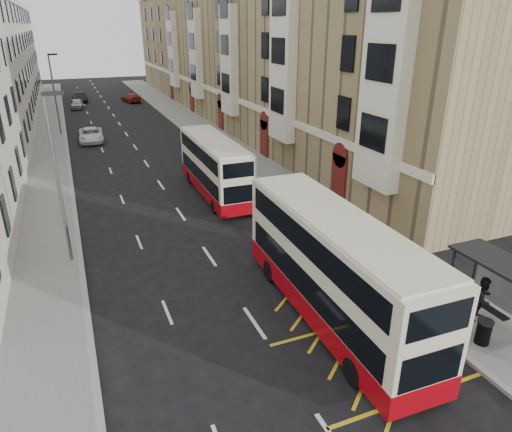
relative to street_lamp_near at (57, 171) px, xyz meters
name	(u,v)px	position (x,y,z in m)	size (l,w,h in m)	color
ground	(302,393)	(6.35, -12.00, -4.64)	(200.00, 200.00, 0.00)	black
pavement_right	(228,148)	(14.35, 18.00, -4.56)	(4.00, 120.00, 0.15)	slate
pavement_left	(49,166)	(-1.15, 18.00, -4.56)	(3.00, 120.00, 0.15)	slate
kerb_right	(208,150)	(12.35, 18.00, -4.56)	(0.25, 120.00, 0.15)	gray
kerb_left	(69,164)	(0.35, 18.00, -4.56)	(0.25, 120.00, 0.15)	gray
road_markings	(120,125)	(6.35, 33.00, -4.63)	(10.00, 110.00, 0.01)	silver
terrace_right	(239,53)	(21.23, 33.38, 2.88)	(10.75, 79.00, 15.25)	#9B845A
guard_railing	(365,255)	(12.60, -6.25, -3.78)	(0.06, 6.56, 1.01)	#BF021A
street_lamp_near	(57,171)	(0.00, 0.00, 0.00)	(0.93, 0.18, 8.00)	slate
street_lamp_far	(54,90)	(0.00, 30.00, 0.00)	(0.93, 0.18, 8.00)	slate
double_decker_front	(333,268)	(9.26, -8.81, -2.42)	(2.78, 10.98, 4.35)	beige
double_decker_rear	(214,167)	(9.39, 6.47, -2.66)	(2.36, 9.75, 3.87)	beige
litter_bin	(484,331)	(13.40, -12.42, -4.00)	(0.57, 0.57, 0.95)	black
pedestrian_mid	(483,298)	(14.51, -11.26, -3.59)	(0.88, 0.68, 1.80)	black
pedestrian_far	(359,235)	(13.36, -4.66, -3.58)	(1.06, 0.44, 1.82)	black
white_van	(91,135)	(2.71, 25.83, -3.96)	(2.23, 4.84, 1.35)	white
car_silver	(77,104)	(2.30, 46.93, -3.98)	(1.55, 3.86, 1.32)	#9C9EA3
car_dark	(80,97)	(3.00, 53.11, -3.93)	(1.49, 4.28, 1.41)	black
car_red	(131,98)	(10.09, 50.03, -3.99)	(1.81, 4.45, 1.29)	maroon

